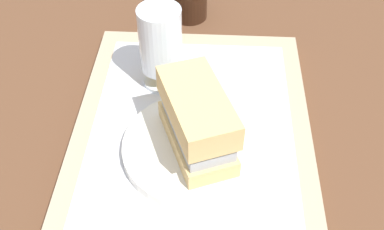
{
  "coord_description": "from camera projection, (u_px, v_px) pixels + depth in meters",
  "views": [
    {
      "loc": [
        -0.42,
        -0.02,
        0.48
      ],
      "look_at": [
        0.0,
        0.0,
        0.05
      ],
      "focal_mm": 43.42,
      "sensor_mm": 36.0,
      "label": 1
    }
  ],
  "objects": [
    {
      "name": "beer_glass",
      "position": [
        161.0,
        46.0,
        0.64
      ],
      "size": [
        0.06,
        0.06,
        0.12
      ],
      "color": "silver",
      "rests_on": "placemat"
    },
    {
      "name": "placemat",
      "position": [
        192.0,
        130.0,
        0.62
      ],
      "size": [
        0.38,
        0.27,
        0.0
      ],
      "primitive_type": "cube",
      "color": "silver",
      "rests_on": "tray"
    },
    {
      "name": "sandwich",
      "position": [
        196.0,
        118.0,
        0.56
      ],
      "size": [
        0.14,
        0.11,
        0.08
      ],
      "rotation": [
        0.0,
        0.0,
        0.38
      ],
      "color": "tan",
      "rests_on": "plate"
    },
    {
      "name": "plate",
      "position": [
        197.0,
        147.0,
        0.59
      ],
      "size": [
        0.19,
        0.19,
        0.01
      ],
      "primitive_type": "cylinder",
      "color": "silver",
      "rests_on": "placemat"
    },
    {
      "name": "ground_plane",
      "position": [
        192.0,
        140.0,
        0.64
      ],
      "size": [
        3.0,
        3.0,
        0.0
      ],
      "primitive_type": "plane",
      "color": "brown"
    },
    {
      "name": "tray",
      "position": [
        192.0,
        136.0,
        0.63
      ],
      "size": [
        0.44,
        0.32,
        0.02
      ],
      "primitive_type": "cube",
      "color": "tan",
      "rests_on": "ground_plane"
    }
  ]
}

